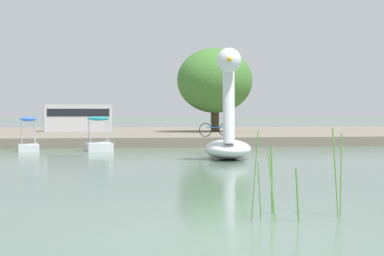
% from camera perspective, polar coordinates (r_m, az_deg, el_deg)
% --- Properties ---
extents(ground_plane, '(661.13, 661.13, 0.00)m').
position_cam_1_polar(ground_plane, '(9.27, 2.42, -9.13)').
color(ground_plane, '#567060').
extents(shore_bank_far, '(115.39, 27.55, 0.50)m').
position_cam_1_polar(shore_bank_far, '(46.58, -6.38, -0.57)').
color(shore_bank_far, slate).
rests_on(shore_bank_far, ground_plane).
extents(swan_boat, '(2.28, 3.83, 4.01)m').
position_cam_1_polar(swan_boat, '(24.44, 3.13, -0.39)').
color(swan_boat, white).
rests_on(swan_boat, ground_plane).
extents(pedal_boat_teal, '(1.32, 1.98, 1.58)m').
position_cam_1_polar(pedal_boat_teal, '(30.35, -8.05, -1.09)').
color(pedal_boat_teal, white).
rests_on(pedal_boat_teal, ground_plane).
extents(pedal_boat_blue, '(1.09, 1.80, 1.55)m').
position_cam_1_polar(pedal_boat_blue, '(30.60, -13.89, -1.17)').
color(pedal_boat_blue, white).
rests_on(pedal_boat_blue, ground_plane).
extents(tree_broadleaf_behind_dock, '(7.23, 7.58, 5.60)m').
position_cam_1_polar(tree_broadleaf_behind_dock, '(44.39, 1.99, 4.09)').
color(tree_broadleaf_behind_dock, '#423323').
rests_on(tree_broadleaf_behind_dock, shore_bank_far).
extents(bicycle_parked, '(1.79, 0.34, 0.73)m').
position_cam_1_polar(bicycle_parked, '(34.63, 2.03, -0.14)').
color(bicycle_parked, black).
rests_on(bicycle_parked, shore_bank_far).
extents(parked_van, '(4.71, 2.33, 1.84)m').
position_cam_1_polar(parked_van, '(46.34, -9.83, 0.95)').
color(parked_van, silver).
rests_on(parked_van, shore_bank_far).
extents(reed_clump_foreground, '(2.87, 1.24, 1.44)m').
position_cam_1_polar(reed_clump_foreground, '(10.94, 10.76, -4.54)').
color(reed_clump_foreground, '#568E38').
rests_on(reed_clump_foreground, ground_plane).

